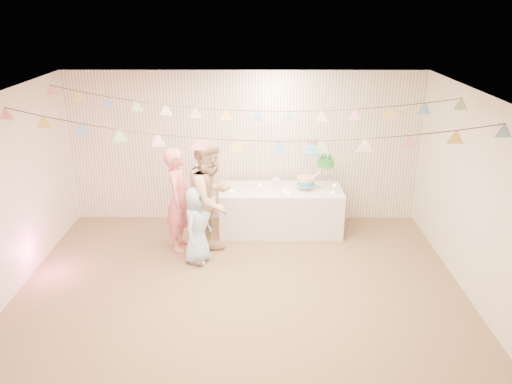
{
  "coord_description": "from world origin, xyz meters",
  "views": [
    {
      "loc": [
        0.23,
        -5.7,
        3.67
      ],
      "look_at": [
        0.2,
        0.8,
        1.15
      ],
      "focal_mm": 35.0,
      "sensor_mm": 36.0,
      "label": 1
    }
  ],
  "objects_px": {
    "cake_stand": "(315,166)",
    "person_child": "(197,225)",
    "person_adult_b": "(211,199)",
    "person_adult_a": "(179,200)",
    "table": "(281,210)"
  },
  "relations": [
    {
      "from": "table",
      "to": "cake_stand",
      "type": "xyz_separation_m",
      "value": [
        0.55,
        0.05,
        0.75
      ]
    },
    {
      "from": "person_adult_b",
      "to": "person_child",
      "type": "bearing_deg",
      "value": 160.9
    },
    {
      "from": "person_adult_b",
      "to": "person_child",
      "type": "xyz_separation_m",
      "value": [
        -0.2,
        -0.17,
        -0.33
      ]
    },
    {
      "from": "table",
      "to": "person_adult_b",
      "type": "height_order",
      "value": "person_adult_b"
    },
    {
      "from": "person_adult_a",
      "to": "person_child",
      "type": "height_order",
      "value": "person_adult_a"
    },
    {
      "from": "table",
      "to": "person_child",
      "type": "height_order",
      "value": "person_child"
    },
    {
      "from": "table",
      "to": "person_adult_a",
      "type": "relative_size",
      "value": 1.23
    },
    {
      "from": "person_adult_a",
      "to": "cake_stand",
      "type": "bearing_deg",
      "value": -67.52
    },
    {
      "from": "cake_stand",
      "to": "person_adult_a",
      "type": "bearing_deg",
      "value": -162.06
    },
    {
      "from": "table",
      "to": "person_child",
      "type": "distance_m",
      "value": 1.66
    },
    {
      "from": "cake_stand",
      "to": "person_adult_a",
      "type": "height_order",
      "value": "person_adult_a"
    },
    {
      "from": "cake_stand",
      "to": "person_child",
      "type": "relative_size",
      "value": 0.64
    },
    {
      "from": "cake_stand",
      "to": "person_adult_a",
      "type": "distance_m",
      "value": 2.26
    },
    {
      "from": "cake_stand",
      "to": "person_adult_b",
      "type": "bearing_deg",
      "value": -150.24
    },
    {
      "from": "person_adult_a",
      "to": "person_child",
      "type": "distance_m",
      "value": 0.57
    }
  ]
}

